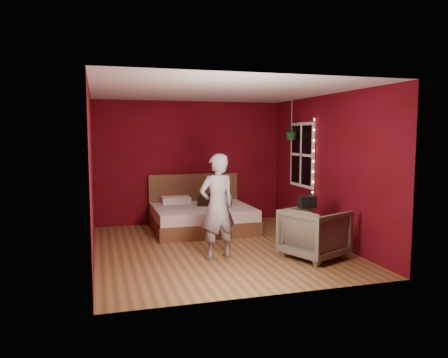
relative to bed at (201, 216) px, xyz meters
The scene contains 10 objects.
floor 1.50m from the bed, 92.35° to the right, with size 4.50×4.50×0.00m, color #9C6A3E.
room_walls 2.03m from the bed, 92.35° to the right, with size 4.04×4.54×2.62m.
window 2.34m from the bed, 16.71° to the right, with size 0.05×0.97×1.27m.
fairy_lights 2.50m from the bed, 30.27° to the right, with size 0.04×0.04×1.45m.
bed is the anchor object (origin of this frame).
person 2.14m from the bed, 96.53° to the right, with size 0.59×0.39×1.62m, color gray.
armchair 2.74m from the bed, 63.77° to the right, with size 0.83×0.85×0.78m, color #666650.
handbag 2.69m from the bed, 64.86° to the right, with size 0.27×0.13×0.19m, color black.
throw_pillow 0.38m from the bed, 21.31° to the left, with size 0.51×0.51×0.18m, color black.
hanging_plant 2.48m from the bed, 11.39° to the right, with size 0.38×0.34×0.81m.
Camera 1 is at (-1.92, -6.92, 1.92)m, focal length 35.00 mm.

